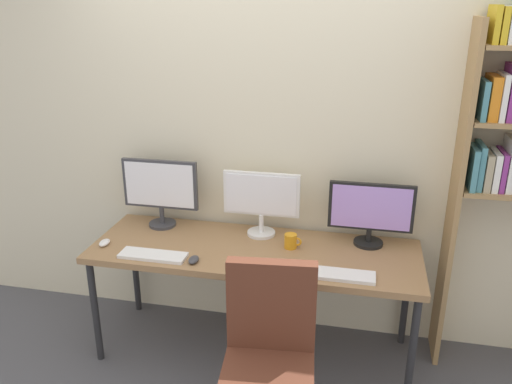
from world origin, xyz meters
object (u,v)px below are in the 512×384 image
(monitor_center, at_px, (261,199))
(monitor_right, at_px, (371,211))
(office_chair, at_px, (268,381))
(desk, at_px, (254,257))
(coffee_mug, at_px, (291,241))
(monitor_left, at_px, (160,189))
(keyboard_left, at_px, (153,255))
(mouse_left_side, at_px, (194,260))
(mouse_right_side, at_px, (104,243))
(keyboard_right, at_px, (345,275))

(monitor_center, xyz_separation_m, monitor_right, (0.68, 0.00, -0.02))
(office_chair, bearing_deg, desk, 107.53)
(monitor_right, xyz_separation_m, coffee_mug, (-0.46, -0.15, -0.17))
(office_chair, bearing_deg, monitor_right, 64.76)
(coffee_mug, bearing_deg, monitor_right, 18.43)
(monitor_left, xyz_separation_m, monitor_center, (0.68, -0.00, -0.02))
(office_chair, xyz_separation_m, monitor_center, (-0.23, 0.94, 0.58))
(office_chair, relative_size, monitor_right, 1.94)
(monitor_center, xyz_separation_m, keyboard_left, (-0.56, -0.44, -0.23))
(desk, distance_m, office_chair, 0.82)
(mouse_left_side, relative_size, mouse_right_side, 1.00)
(monitor_left, bearing_deg, coffee_mug, -9.76)
(monitor_left, bearing_deg, keyboard_right, -19.68)
(office_chair, distance_m, keyboard_right, 0.69)
(mouse_right_side, distance_m, coffee_mug, 1.15)
(mouse_left_side, height_order, coffee_mug, coffee_mug)
(monitor_right, bearing_deg, monitor_center, -180.00)
(desk, xyz_separation_m, keyboard_left, (-0.56, -0.23, 0.06))
(monitor_left, height_order, monitor_center, monitor_left)
(keyboard_right, height_order, mouse_right_side, mouse_right_side)
(monitor_left, relative_size, mouse_right_side, 5.27)
(monitor_left, height_order, keyboard_left, monitor_left)
(office_chair, height_order, monitor_right, monitor_right)
(monitor_right, xyz_separation_m, mouse_left_side, (-0.98, -0.45, -0.20))
(mouse_left_side, bearing_deg, monitor_left, 129.29)
(monitor_left, bearing_deg, monitor_right, -0.00)
(keyboard_right, xyz_separation_m, mouse_left_side, (-0.86, -0.01, 0.01))
(monitor_center, distance_m, coffee_mug, 0.33)
(keyboard_left, bearing_deg, coffee_mug, 20.42)
(monitor_right, distance_m, mouse_left_side, 1.10)
(desk, bearing_deg, keyboard_left, -157.67)
(desk, bearing_deg, monitor_right, 17.42)
(coffee_mug, bearing_deg, monitor_left, 170.24)
(monitor_right, distance_m, coffee_mug, 0.52)
(monitor_right, bearing_deg, keyboard_left, -160.32)
(office_chair, relative_size, mouse_left_side, 10.31)
(monitor_center, distance_m, mouse_right_side, 1.01)
(monitor_left, relative_size, keyboard_right, 1.57)
(keyboard_right, xyz_separation_m, coffee_mug, (-0.34, 0.29, 0.04))
(keyboard_right, bearing_deg, mouse_right_side, 176.72)
(keyboard_left, distance_m, keyboard_right, 1.12)
(desk, xyz_separation_m, coffee_mug, (0.22, 0.06, 0.10))
(coffee_mug, bearing_deg, monitor_center, 144.59)
(monitor_right, relative_size, coffee_mug, 4.81)
(office_chair, xyz_separation_m, coffee_mug, (-0.02, 0.79, 0.38))
(office_chair, distance_m, monitor_right, 1.18)
(keyboard_left, bearing_deg, monitor_left, 104.76)
(office_chair, bearing_deg, monitor_left, 133.87)
(desk, bearing_deg, office_chair, -72.47)
(monitor_right, xyz_separation_m, keyboard_right, (-0.12, -0.44, -0.21))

